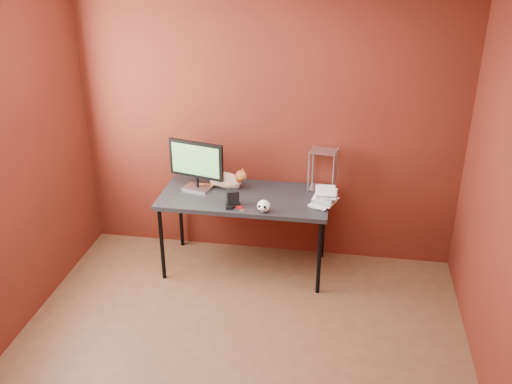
% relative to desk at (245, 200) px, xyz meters
% --- Properties ---
extents(room, '(3.52, 3.52, 2.61)m').
position_rel_desk_xyz_m(room, '(0.15, -1.37, 0.75)').
color(room, '#54321C').
rests_on(room, ground).
extents(desk, '(1.50, 0.70, 0.75)m').
position_rel_desk_xyz_m(desk, '(0.00, 0.00, 0.00)').
color(desk, black).
rests_on(desk, ground).
extents(monitor, '(0.52, 0.22, 0.45)m').
position_rel_desk_xyz_m(monitor, '(-0.45, 0.07, 0.30)').
color(monitor, '#B8B7BD').
rests_on(monitor, desk).
extents(cat, '(0.46, 0.24, 0.21)m').
position_rel_desk_xyz_m(cat, '(-0.20, 0.14, 0.12)').
color(cat, orange).
rests_on(cat, desk).
extents(skull_mug, '(0.11, 0.11, 0.11)m').
position_rel_desk_xyz_m(skull_mug, '(0.21, -0.29, 0.11)').
color(skull_mug, white).
rests_on(skull_mug, desk).
extents(speaker, '(0.13, 0.12, 0.14)m').
position_rel_desk_xyz_m(speaker, '(-0.07, -0.21, 0.12)').
color(speaker, black).
rests_on(speaker, desk).
extents(book_stack, '(0.25, 0.28, 1.37)m').
position_rel_desk_xyz_m(book_stack, '(0.63, -0.02, 0.74)').
color(book_stack, beige).
rests_on(book_stack, desk).
extents(wire_rack, '(0.25, 0.21, 0.38)m').
position_rel_desk_xyz_m(wire_rack, '(0.67, 0.25, 0.24)').
color(wire_rack, '#B8B7BD').
rests_on(wire_rack, desk).
extents(pocket_knife, '(0.08, 0.03, 0.02)m').
position_rel_desk_xyz_m(pocket_knife, '(-0.02, -0.25, 0.06)').
color(pocket_knife, '#A10C0F').
rests_on(pocket_knife, desk).
extents(black_gadget, '(0.06, 0.04, 0.03)m').
position_rel_desk_xyz_m(black_gadget, '(-0.08, -0.29, 0.06)').
color(black_gadget, black).
rests_on(black_gadget, desk).
extents(washer, '(0.05, 0.05, 0.00)m').
position_rel_desk_xyz_m(washer, '(0.03, -0.29, 0.05)').
color(washer, '#B8B7BD').
rests_on(washer, desk).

